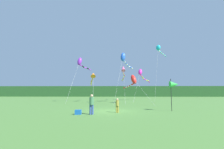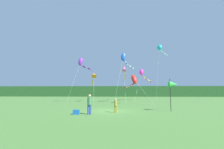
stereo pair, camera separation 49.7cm
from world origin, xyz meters
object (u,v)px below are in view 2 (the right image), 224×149
banner_flag_pole (173,85)px  kite_orange (94,76)px  person_child (116,105)px  kite_red (134,80)px  kite_purple (81,62)px  person_adult (90,103)px  kite_rainbow (124,71)px  kite_magenta (143,74)px  kite_cyan (160,48)px  kite_blue (124,58)px  cooler_box (76,112)px

banner_flag_pole → kite_orange: (-10.59, 13.43, 2.22)m
person_child → banner_flag_pole: 6.41m
kite_red → kite_purple: bearing=162.2°
person_adult → kite_purple: (-4.66, 15.22, 6.55)m
kite_rainbow → kite_red: 5.45m
kite_rainbow → kite_magenta: size_ratio=1.14×
banner_flag_pole → kite_cyan: 17.95m
kite_blue → kite_purple: size_ratio=1.00×
kite_purple → kite_orange: bearing=19.5°
kite_orange → person_child: bearing=-72.6°
person_child → kite_cyan: (8.85, 17.01, 10.15)m
person_adult → kite_rainbow: size_ratio=0.15×
person_child → banner_flag_pole: bearing=12.3°
kite_cyan → person_adult: bearing=-121.3°
cooler_box → banner_flag_pole: (9.41, 2.65, 2.51)m
cooler_box → banner_flag_pole: 10.10m
kite_orange → person_adult: bearing=-81.7°
person_child → kite_magenta: 20.58m
person_adult → cooler_box: size_ratio=3.23×
kite_orange → kite_cyan: kite_cyan is taller
kite_blue → kite_purple: kite_blue is taller
kite_magenta → kite_cyan: size_ratio=0.88×
person_adult → banner_flag_pole: size_ratio=0.52×
banner_flag_pole → kite_blue: size_ratio=0.39×
kite_orange → kite_blue: kite_blue is taller
kite_purple → banner_flag_pole: bearing=-44.3°
person_adult → kite_purple: size_ratio=0.21×
person_adult → banner_flag_pole: banner_flag_pole is taller
cooler_box → kite_red: 14.12m
banner_flag_pole → kite_rainbow: bearing=108.1°
kite_blue → kite_cyan: bearing=40.4°
kite_rainbow → kite_blue: kite_blue is taller
kite_magenta → kite_purple: (-12.39, -5.27, 1.68)m
kite_magenta → kite_blue: bearing=-116.3°
kite_orange → banner_flag_pole: bearing=-51.7°
cooler_box → kite_orange: kite_orange is taller
banner_flag_pole → kite_red: size_ratio=0.46×
cooler_box → kite_blue: bearing=68.7°
kite_magenta → person_adult: bearing=-110.7°
kite_magenta → cooler_box: bearing=-113.4°
person_child → cooler_box: bearing=-158.5°
kite_red → kite_cyan: bearing=45.3°
kite_orange → kite_magenta: bearing=23.8°
kite_rainbow → person_adult: bearing=-102.0°
banner_flag_pole → kite_purple: size_ratio=0.39×
person_child → kite_rainbow: (1.30, 15.60, 5.33)m
person_adult → kite_orange: 16.69m
banner_flag_pole → kite_orange: bearing=128.3°
cooler_box → kite_orange: 16.80m
banner_flag_pole → kite_magenta: 18.16m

